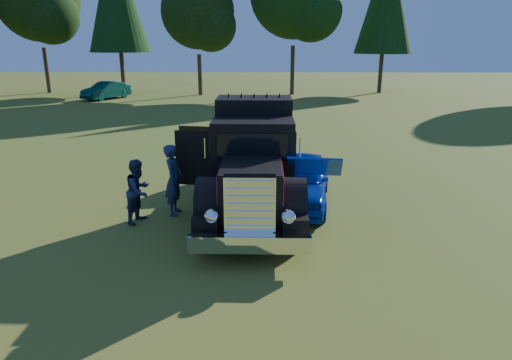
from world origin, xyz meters
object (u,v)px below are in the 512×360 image
object	(u,v)px
spectator_near	(174,180)
hotrod_coupe	(299,180)
distant_teal_car	(106,90)
spectator_far	(139,191)
diamond_t_truck	(253,166)

from	to	relation	value
spectator_near	hotrod_coupe	bearing A→B (deg)	-72.96
hotrod_coupe	distant_teal_car	bearing A→B (deg)	119.35
hotrod_coupe	spectator_far	size ratio (longest dim) A/B	2.64
distant_teal_car	diamond_t_truck	bearing A→B (deg)	-35.74
spectator_far	hotrod_coupe	bearing A→B (deg)	-52.88
distant_teal_car	hotrod_coupe	bearing A→B (deg)	-32.78
hotrod_coupe	distant_teal_car	distance (m)	28.13
hotrod_coupe	diamond_t_truck	bearing A→B (deg)	-153.11
spectator_near	spectator_far	size ratio (longest dim) A/B	1.16
diamond_t_truck	spectator_near	size ratio (longest dim) A/B	3.75
spectator_near	spectator_far	distance (m)	0.98
spectator_near	spectator_far	bearing A→B (deg)	126.47
spectator_near	diamond_t_truck	bearing A→B (deg)	-81.06
hotrod_coupe	spectator_near	world-z (taller)	spectator_near
spectator_near	spectator_far	world-z (taller)	spectator_near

